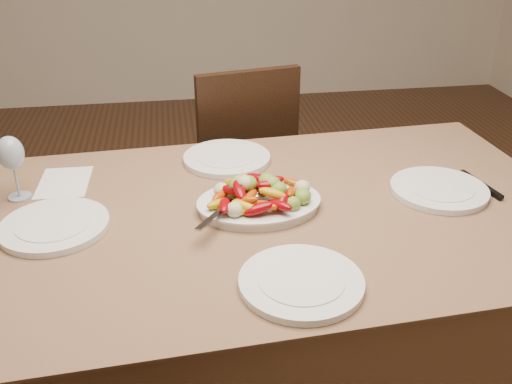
{
  "coord_description": "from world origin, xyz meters",
  "views": [
    {
      "loc": [
        -0.36,
        -1.64,
        1.56
      ],
      "look_at": [
        -0.15,
        -0.27,
        0.82
      ],
      "focal_mm": 40.0,
      "sensor_mm": 36.0,
      "label": 1
    }
  ],
  "objects_px": {
    "chair_far": "(235,164)",
    "plate_right": "(439,190)",
    "serving_platter": "(259,205)",
    "plate_far": "(227,158)",
    "plate_near": "(301,282)",
    "wine_glass": "(13,166)",
    "plate_left": "(54,226)",
    "dining_table": "(256,317)"
  },
  "relations": [
    {
      "from": "plate_left",
      "to": "plate_right",
      "type": "relative_size",
      "value": 1.0
    },
    {
      "from": "plate_far",
      "to": "wine_glass",
      "type": "height_order",
      "value": "wine_glass"
    },
    {
      "from": "plate_near",
      "to": "plate_right",
      "type": "bearing_deg",
      "value": 36.92
    },
    {
      "from": "dining_table",
      "to": "wine_glass",
      "type": "bearing_deg",
      "value": 164.5
    },
    {
      "from": "plate_right",
      "to": "plate_far",
      "type": "height_order",
      "value": "same"
    },
    {
      "from": "chair_far",
      "to": "serving_platter",
      "type": "height_order",
      "value": "chair_far"
    },
    {
      "from": "chair_far",
      "to": "plate_far",
      "type": "relative_size",
      "value": 3.29
    },
    {
      "from": "chair_far",
      "to": "plate_left",
      "type": "bearing_deg",
      "value": 46.39
    },
    {
      "from": "plate_left",
      "to": "plate_right",
      "type": "height_order",
      "value": "same"
    },
    {
      "from": "plate_left",
      "to": "plate_near",
      "type": "relative_size",
      "value": 1.0
    },
    {
      "from": "chair_far",
      "to": "plate_far",
      "type": "bearing_deg",
      "value": 69.66
    },
    {
      "from": "plate_right",
      "to": "plate_far",
      "type": "xyz_separation_m",
      "value": [
        -0.6,
        0.32,
        0.0
      ]
    },
    {
      "from": "plate_right",
      "to": "plate_far",
      "type": "relative_size",
      "value": 0.99
    },
    {
      "from": "plate_far",
      "to": "dining_table",
      "type": "bearing_deg",
      "value": -82.83
    },
    {
      "from": "plate_near",
      "to": "wine_glass",
      "type": "bearing_deg",
      "value": 143.31
    },
    {
      "from": "serving_platter",
      "to": "plate_left",
      "type": "xyz_separation_m",
      "value": [
        -0.56,
        -0.02,
        -0.0
      ]
    },
    {
      "from": "plate_right",
      "to": "plate_far",
      "type": "distance_m",
      "value": 0.68
    },
    {
      "from": "plate_far",
      "to": "plate_near",
      "type": "bearing_deg",
      "value": -82.4
    },
    {
      "from": "chair_far",
      "to": "plate_left",
      "type": "relative_size",
      "value": 3.31
    },
    {
      "from": "dining_table",
      "to": "serving_platter",
      "type": "relative_size",
      "value": 5.42
    },
    {
      "from": "serving_platter",
      "to": "plate_far",
      "type": "xyz_separation_m",
      "value": [
        -0.05,
        0.34,
        -0.0
      ]
    },
    {
      "from": "chair_far",
      "to": "serving_platter",
      "type": "distance_m",
      "value": 0.96
    },
    {
      "from": "plate_right",
      "to": "wine_glass",
      "type": "bearing_deg",
      "value": 172.72
    },
    {
      "from": "wine_glass",
      "to": "plate_left",
      "type": "bearing_deg",
      "value": -56.83
    },
    {
      "from": "plate_near",
      "to": "wine_glass",
      "type": "height_order",
      "value": "wine_glass"
    },
    {
      "from": "dining_table",
      "to": "plate_far",
      "type": "bearing_deg",
      "value": 97.17
    },
    {
      "from": "plate_left",
      "to": "plate_right",
      "type": "xyz_separation_m",
      "value": [
        1.1,
        0.04,
        0.0
      ]
    },
    {
      "from": "plate_left",
      "to": "plate_right",
      "type": "bearing_deg",
      "value": 2.04
    },
    {
      "from": "serving_platter",
      "to": "plate_left",
      "type": "relative_size",
      "value": 1.18
    },
    {
      "from": "dining_table",
      "to": "plate_near",
      "type": "distance_m",
      "value": 0.53
    },
    {
      "from": "dining_table",
      "to": "plate_right",
      "type": "relative_size",
      "value": 6.43
    },
    {
      "from": "chair_far",
      "to": "plate_right",
      "type": "xyz_separation_m",
      "value": [
        0.51,
        -0.9,
        0.29
      ]
    },
    {
      "from": "serving_platter",
      "to": "wine_glass",
      "type": "height_order",
      "value": "wine_glass"
    },
    {
      "from": "dining_table",
      "to": "plate_right",
      "type": "height_order",
      "value": "plate_right"
    },
    {
      "from": "plate_right",
      "to": "plate_near",
      "type": "height_order",
      "value": "same"
    },
    {
      "from": "dining_table",
      "to": "serving_platter",
      "type": "distance_m",
      "value": 0.39
    },
    {
      "from": "plate_near",
      "to": "dining_table",
      "type": "bearing_deg",
      "value": 98.02
    },
    {
      "from": "dining_table",
      "to": "plate_left",
      "type": "relative_size",
      "value": 6.4
    },
    {
      "from": "plate_far",
      "to": "chair_far",
      "type": "bearing_deg",
      "value": 80.91
    },
    {
      "from": "chair_far",
      "to": "plate_near",
      "type": "xyz_separation_m",
      "value": [
        0.0,
        -1.28,
        0.29
      ]
    },
    {
      "from": "plate_left",
      "to": "plate_far",
      "type": "xyz_separation_m",
      "value": [
        0.5,
        0.36,
        0.0
      ]
    },
    {
      "from": "plate_far",
      "to": "plate_near",
      "type": "relative_size",
      "value": 1.0
    }
  ]
}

